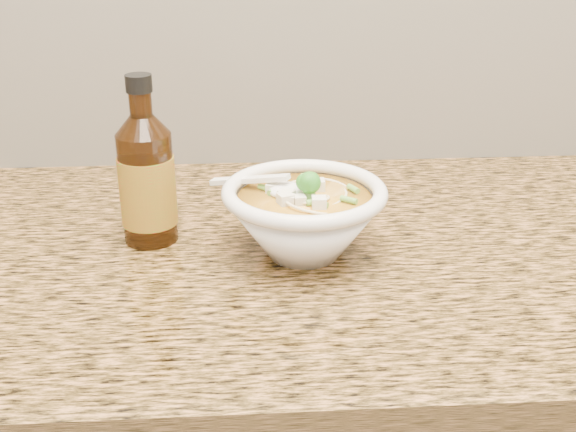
{
  "coord_description": "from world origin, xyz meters",
  "views": [
    {
      "loc": [
        -0.17,
        0.83,
        1.31
      ],
      "look_at": [
        -0.12,
        1.64,
        0.95
      ],
      "focal_mm": 45.0,
      "sensor_mm": 36.0,
      "label": 1
    }
  ],
  "objects": [
    {
      "name": "soup_bowl",
      "position": [
        -0.1,
        1.64,
        0.95
      ],
      "size": [
        0.22,
        0.2,
        0.11
      ],
      "rotation": [
        0.0,
        0.0,
        0.34
      ],
      "color": "white",
      "rests_on": "counter_slab"
    },
    {
      "name": "counter_slab",
      "position": [
        0.0,
        1.68,
        0.88
      ],
      "size": [
        4.0,
        0.68,
        0.04
      ],
      "primitive_type": "cube",
      "color": "#AA6F3E",
      "rests_on": "cabinet"
    },
    {
      "name": "hot_sauce_bottle",
      "position": [
        -0.29,
        1.69,
        0.98
      ],
      "size": [
        0.09,
        0.09,
        0.22
      ],
      "rotation": [
        0.0,
        0.0,
        -0.36
      ],
      "color": "#381B07",
      "rests_on": "counter_slab"
    }
  ]
}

